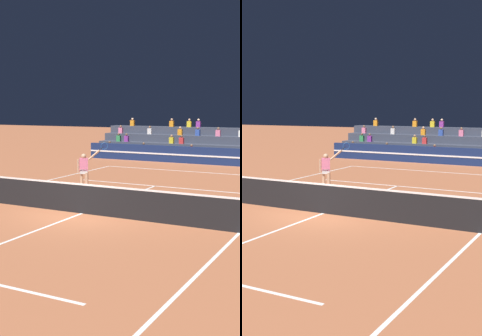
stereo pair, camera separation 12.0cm
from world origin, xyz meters
TOP-DOWN VIEW (x-y plane):
  - ground_plane at (0.00, 0.00)m, footprint 120.00×120.00m
  - court_lines at (0.00, 0.00)m, footprint 11.10×23.90m
  - tennis_net at (0.00, 0.00)m, footprint 12.00×0.10m
  - sponsor_banner_wall at (0.00, 15.57)m, footprint 18.00×0.26m
  - bleacher_stand at (0.01, 18.74)m, footprint 18.85×3.80m
  - tennis_player at (-2.00, 3.39)m, footprint 1.20×0.77m
  - tennis_ball at (1.31, 4.90)m, footprint 0.07×0.07m

SIDE VIEW (x-z plane):
  - ground_plane at x=0.00m, z-range 0.00..0.00m
  - court_lines at x=0.00m, z-range 0.00..0.01m
  - tennis_ball at x=1.31m, z-range 0.00..0.07m
  - tennis_net at x=0.00m, z-range -0.01..1.09m
  - sponsor_banner_wall at x=0.00m, z-range 0.00..1.10m
  - bleacher_stand at x=0.01m, z-range -0.58..2.25m
  - tennis_player at x=-2.00m, z-range -0.15..2.10m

